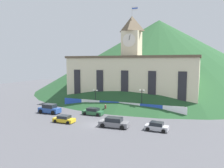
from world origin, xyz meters
TOP-DOWN VIEW (x-y plane):
  - ground_plane at (0.00, 0.00)m, footprint 160.00×160.00m
  - civic_building at (0.00, 20.87)m, footprint 34.72×11.44m
  - banner_fence at (-0.00, 11.58)m, footprint 30.28×0.12m
  - hillside_backdrop at (0.00, 58.14)m, footprint 100.56×100.56m
  - street_lamp_right at (-6.50, 12.20)m, footprint 1.26×0.36m
  - street_lamp_center at (5.26, 12.20)m, footprint 1.26×0.36m
  - car_silver_hatch at (10.95, 0.79)m, footprint 3.96×2.12m
  - car_gray_pickup at (3.49, -0.12)m, footprint 5.41×2.61m
  - car_yellow_coupe at (-6.54, -1.01)m, footprint 4.22×2.17m
  - car_blue_van at (-14.01, 4.02)m, footprint 5.12×2.40m
  - car_green_wagon at (-4.14, 6.36)m, footprint 4.62×2.17m
  - pedestrian at (-2.66, 9.72)m, footprint 0.51×0.51m

SIDE VIEW (x-z plane):
  - ground_plane at x=0.00m, z-range 0.00..0.00m
  - car_yellow_coupe at x=-6.54m, z-range -0.05..1.30m
  - car_silver_hatch at x=10.95m, z-range -0.06..1.44m
  - car_green_wagon at x=-4.14m, z-range -0.06..1.49m
  - car_gray_pickup at x=3.49m, z-range -0.07..1.68m
  - car_blue_van at x=-14.01m, z-range -0.09..2.01m
  - pedestrian at x=-2.66m, z-range 0.08..1.96m
  - banner_fence at x=0.00m, z-range 0.00..2.28m
  - street_lamp_right at x=-6.50m, z-range 1.11..5.91m
  - street_lamp_center at x=5.26m, z-range 1.18..6.58m
  - civic_building at x=0.00m, z-range -5.88..20.16m
  - hillside_backdrop at x=0.00m, z-range 0.00..28.86m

